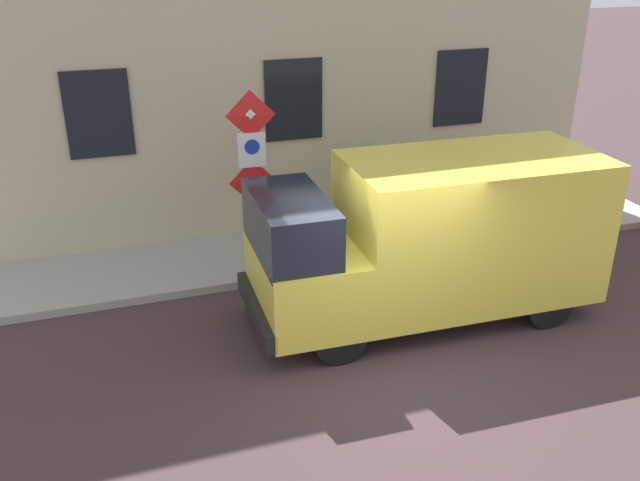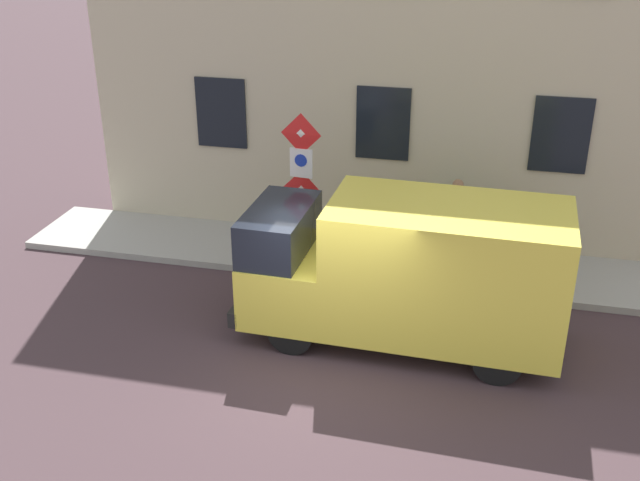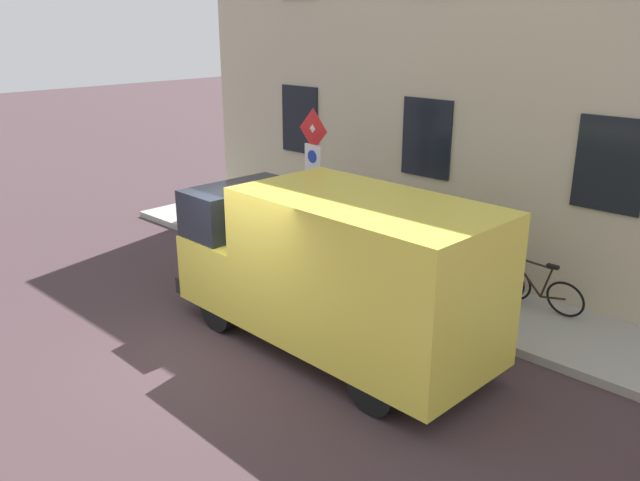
% 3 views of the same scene
% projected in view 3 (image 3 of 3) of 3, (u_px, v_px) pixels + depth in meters
% --- Properties ---
extents(ground_plane, '(80.00, 80.00, 0.00)m').
position_uv_depth(ground_plane, '(237.00, 349.00, 10.04)').
color(ground_plane, '#402F33').
extents(sidewalk_slab, '(2.06, 14.64, 0.14)m').
position_uv_depth(sidewalk_slab, '(389.00, 278.00, 12.61)').
color(sidewalk_slab, '#9C9A92').
rests_on(sidewalk_slab, ground_plane).
extents(building_facade, '(0.75, 12.64, 8.32)m').
position_uv_depth(building_facade, '(442.00, 56.00, 12.22)').
color(building_facade, '#BDB195').
rests_on(building_facade, ground_plane).
extents(sign_post_stacked, '(0.17, 0.56, 3.04)m').
position_uv_depth(sign_post_stacked, '(314.00, 173.00, 12.20)').
color(sign_post_stacked, '#474C47').
rests_on(sign_post_stacked, sidewalk_slab).
extents(delivery_van, '(2.14, 5.38, 2.50)m').
position_uv_depth(delivery_van, '(334.00, 268.00, 9.64)').
color(delivery_van, yellow).
rests_on(delivery_van, ground_plane).
extents(bicycle_black, '(0.46, 1.71, 0.89)m').
position_uv_depth(bicycle_black, '(535.00, 288.00, 11.00)').
color(bicycle_black, black).
rests_on(bicycle_black, sidewalk_slab).
extents(bicycle_purple, '(0.46, 1.72, 0.89)m').
position_uv_depth(bicycle_purple, '(485.00, 274.00, 11.63)').
color(bicycle_purple, black).
rests_on(bicycle_purple, sidewalk_slab).
extents(pedestrian, '(0.44, 0.48, 1.72)m').
position_uv_depth(pedestrian, '(474.00, 245.00, 11.41)').
color(pedestrian, '#262B47').
rests_on(pedestrian, sidewalk_slab).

